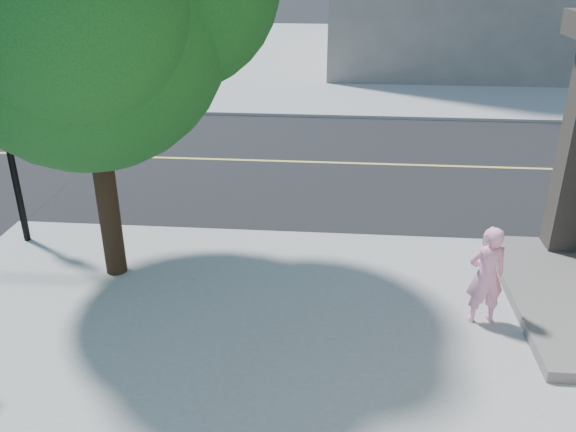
{
  "coord_description": "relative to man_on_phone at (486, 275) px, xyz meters",
  "views": [
    {
      "loc": [
        5.56,
        -10.62,
        5.36
      ],
      "look_at": [
        4.79,
        -1.82,
        1.3
      ],
      "focal_mm": 36.99,
      "sensor_mm": 36.0,
      "label": 1
    }
  ],
  "objects": [
    {
      "name": "road_ew",
      "position": [
        -7.82,
        7.31,
        -0.91
      ],
      "size": [
        140.0,
        9.0,
        0.01
      ],
      "primitive_type": "cube",
      "color": "black",
      "rests_on": "ground"
    },
    {
      "name": "sidewalk_ne",
      "position": [
        5.68,
        24.31,
        -0.85
      ],
      "size": [
        29.0,
        25.0,
        0.12
      ],
      "primitive_type": "cube",
      "color": "#9A9A9A",
      "rests_on": "ground"
    },
    {
      "name": "man_on_phone",
      "position": [
        0.0,
        0.0,
        0.0
      ],
      "size": [
        0.64,
        0.48,
        1.58
      ],
      "primitive_type": "imported",
      "rotation": [
        0.0,
        0.0,
        3.33
      ],
      "color": "#FC9DC4",
      "rests_on": "sidewalk_se"
    },
    {
      "name": "ground",
      "position": [
        -7.82,
        2.81,
        -0.91
      ],
      "size": [
        140.0,
        140.0,
        0.0
      ],
      "primitive_type": "plane",
      "color": "black",
      "rests_on": "ground"
    }
  ]
}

